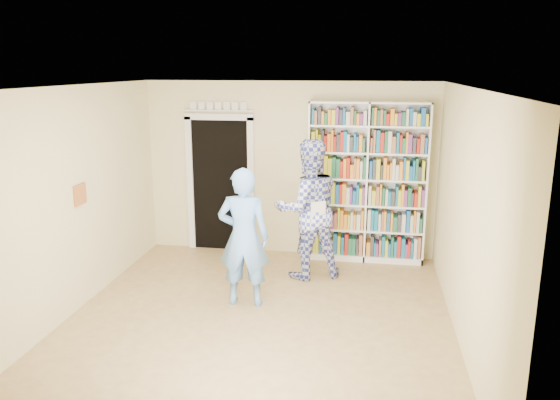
{
  "coord_description": "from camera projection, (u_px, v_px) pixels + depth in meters",
  "views": [
    {
      "loc": [
        1.2,
        -5.77,
        2.92
      ],
      "look_at": [
        0.12,
        0.9,
        1.25
      ],
      "focal_mm": 35.0,
      "sensor_mm": 36.0,
      "label": 1
    }
  ],
  "objects": [
    {
      "name": "wall_art",
      "position": [
        80.0,
        194.0,
        6.61
      ],
      "size": [
        0.03,
        0.25,
        0.25
      ],
      "primitive_type": "cube",
      "color": "brown",
      "rests_on": "wall_left"
    },
    {
      "name": "floor",
      "position": [
        258.0,
        321.0,
        6.41
      ],
      "size": [
        5.0,
        5.0,
        0.0
      ],
      "primitive_type": "plane",
      "color": "olive",
      "rests_on": "ground"
    },
    {
      "name": "paper_sheet",
      "position": [
        318.0,
        212.0,
        7.27
      ],
      "size": [
        0.19,
        0.11,
        0.3
      ],
      "primitive_type": "cube",
      "rotation": [
        0.0,
        0.0,
        0.53
      ],
      "color": "white",
      "rests_on": "man_plaid"
    },
    {
      "name": "man_plaid",
      "position": [
        308.0,
        209.0,
        7.57
      ],
      "size": [
        1.17,
        1.05,
        1.96
      ],
      "primitive_type": "imported",
      "rotation": [
        0.0,
        0.0,
        3.54
      ],
      "color": "#343EA0",
      "rests_on": "floor"
    },
    {
      "name": "wall_back",
      "position": [
        289.0,
        169.0,
        8.48
      ],
      "size": [
        4.5,
        0.0,
        4.5
      ],
      "primitive_type": "plane",
      "rotation": [
        1.57,
        0.0,
        0.0
      ],
      "color": "beige",
      "rests_on": "floor"
    },
    {
      "name": "doorway",
      "position": [
        220.0,
        178.0,
        8.67
      ],
      "size": [
        1.1,
        0.08,
        2.43
      ],
      "color": "black",
      "rests_on": "floor"
    },
    {
      "name": "man_blue",
      "position": [
        244.0,
        237.0,
        6.68
      ],
      "size": [
        0.66,
        0.45,
        1.74
      ],
      "primitive_type": "imported",
      "rotation": [
        0.0,
        0.0,
        3.2
      ],
      "color": "#679EE7",
      "rests_on": "floor"
    },
    {
      "name": "bookshelf",
      "position": [
        367.0,
        182.0,
        8.18
      ],
      "size": [
        1.76,
        0.33,
        2.42
      ],
      "rotation": [
        0.0,
        0.0,
        -0.35
      ],
      "color": "white",
      "rests_on": "floor"
    },
    {
      "name": "wall_left",
      "position": [
        70.0,
        202.0,
        6.44
      ],
      "size": [
        0.0,
        5.0,
        5.0
      ],
      "primitive_type": "plane",
      "rotation": [
        1.57,
        0.0,
        1.57
      ],
      "color": "beige",
      "rests_on": "floor"
    },
    {
      "name": "wall_right",
      "position": [
        466.0,
        219.0,
        5.74
      ],
      "size": [
        0.0,
        5.0,
        5.0
      ],
      "primitive_type": "plane",
      "rotation": [
        1.57,
        0.0,
        -1.57
      ],
      "color": "beige",
      "rests_on": "floor"
    },
    {
      "name": "ceiling",
      "position": [
        255.0,
        87.0,
        5.76
      ],
      "size": [
        5.0,
        5.0,
        0.0
      ],
      "primitive_type": "plane",
      "rotation": [
        3.14,
        0.0,
        0.0
      ],
      "color": "white",
      "rests_on": "wall_back"
    }
  ]
}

